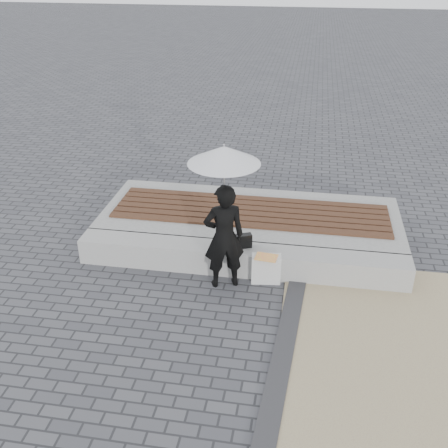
{
  "coord_description": "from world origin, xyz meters",
  "views": [
    {
      "loc": [
        0.88,
        -5.18,
        4.43
      ],
      "look_at": [
        -0.19,
        1.19,
        1.0
      ],
      "focal_mm": 42.44,
      "sensor_mm": 36.0,
      "label": 1
    }
  ],
  "objects_px": {
    "seating_ledge": "(241,259)",
    "parasol": "(224,155)",
    "canvas_tote": "(266,269)",
    "handbag": "(241,241)",
    "woman": "(224,237)"
  },
  "relations": [
    {
      "from": "canvas_tote",
      "to": "handbag",
      "type": "bearing_deg",
      "value": 140.92
    },
    {
      "from": "woman",
      "to": "canvas_tote",
      "type": "height_order",
      "value": "woman"
    },
    {
      "from": "woman",
      "to": "parasol",
      "type": "height_order",
      "value": "parasol"
    },
    {
      "from": "canvas_tote",
      "to": "woman",
      "type": "bearing_deg",
      "value": -171.34
    },
    {
      "from": "seating_ledge",
      "to": "parasol",
      "type": "xyz_separation_m",
      "value": [
        -0.19,
        -0.41,
        1.81
      ]
    },
    {
      "from": "woman",
      "to": "handbag",
      "type": "relative_size",
      "value": 5.21
    },
    {
      "from": "handbag",
      "to": "parasol",
      "type": "bearing_deg",
      "value": -137.49
    },
    {
      "from": "parasol",
      "to": "handbag",
      "type": "xyz_separation_m",
      "value": [
        0.19,
        0.42,
        -1.51
      ]
    },
    {
      "from": "seating_ledge",
      "to": "canvas_tote",
      "type": "bearing_deg",
      "value": -30.32
    },
    {
      "from": "parasol",
      "to": "canvas_tote",
      "type": "xyz_separation_m",
      "value": [
        0.6,
        0.17,
        -1.79
      ]
    },
    {
      "from": "seating_ledge",
      "to": "parasol",
      "type": "height_order",
      "value": "parasol"
    },
    {
      "from": "seating_ledge",
      "to": "woman",
      "type": "bearing_deg",
      "value": -114.66
    },
    {
      "from": "woman",
      "to": "seating_ledge",
      "type": "bearing_deg",
      "value": -135.28
    },
    {
      "from": "woman",
      "to": "parasol",
      "type": "relative_size",
      "value": 1.29
    },
    {
      "from": "seating_ledge",
      "to": "woman",
      "type": "xyz_separation_m",
      "value": [
        -0.19,
        -0.41,
        0.6
      ]
    }
  ]
}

